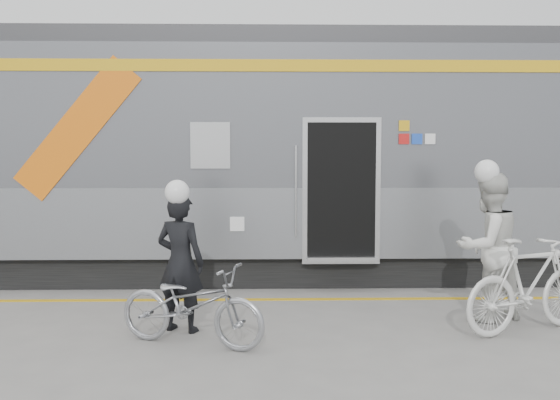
{
  "coord_description": "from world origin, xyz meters",
  "views": [
    {
      "loc": [
        -0.3,
        -6.34,
        2.1
      ],
      "look_at": [
        -0.13,
        1.6,
        1.5
      ],
      "focal_mm": 38.0,
      "sensor_mm": 36.0,
      "label": 1
    }
  ],
  "objects_px": {
    "woman": "(488,247)",
    "bicycle_right": "(530,285)",
    "bicycle_left": "(192,305)",
    "man": "(180,263)"
  },
  "relations": [
    {
      "from": "bicycle_left",
      "to": "bicycle_right",
      "type": "bearing_deg",
      "value": -63.34
    },
    {
      "from": "man",
      "to": "bicycle_right",
      "type": "relative_size",
      "value": 0.87
    },
    {
      "from": "man",
      "to": "woman",
      "type": "height_order",
      "value": "woman"
    },
    {
      "from": "bicycle_left",
      "to": "woman",
      "type": "distance_m",
      "value": 3.8
    },
    {
      "from": "bicycle_right",
      "to": "bicycle_left",
      "type": "bearing_deg",
      "value": 73.41
    },
    {
      "from": "bicycle_left",
      "to": "man",
      "type": "bearing_deg",
      "value": 40.74
    },
    {
      "from": "bicycle_right",
      "to": "man",
      "type": "bearing_deg",
      "value": 65.54
    },
    {
      "from": "bicycle_left",
      "to": "woman",
      "type": "relative_size",
      "value": 0.92
    },
    {
      "from": "man",
      "to": "woman",
      "type": "xyz_separation_m",
      "value": [
        3.84,
        0.41,
        0.11
      ]
    },
    {
      "from": "woman",
      "to": "bicycle_right",
      "type": "distance_m",
      "value": 0.73
    }
  ]
}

